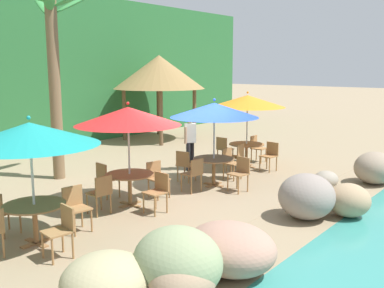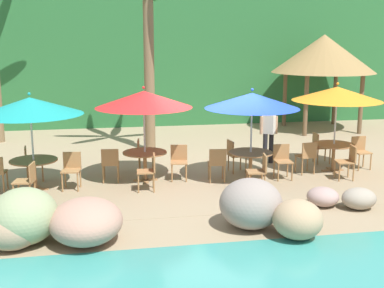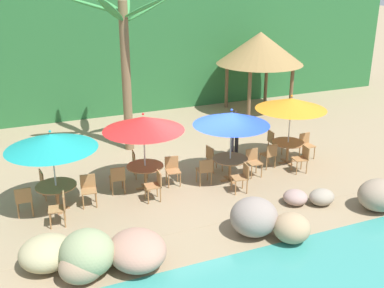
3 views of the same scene
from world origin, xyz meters
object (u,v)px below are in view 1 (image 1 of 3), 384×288
chair_red_left (101,192)px  chair_teal_inland (1,210)px  chair_teal_seaward (75,205)px  chair_blue_inland (185,164)px  palm_tree_second (52,42)px  chair_orange_left (237,156)px  waiter_in_white (190,138)px  chair_blue_right (240,172)px  chair_orange_right (270,154)px  chair_teal_right (62,228)px  chair_orange_seaward (256,147)px  chair_blue_left (194,173)px  chair_red_right (158,189)px  umbrella_red (128,116)px  chair_red_seaward (157,176)px  chair_blue_seaward (230,161)px  chair_red_inland (105,177)px  dining_table_teal (35,211)px  chair_orange_inland (224,148)px  dining_table_blue (214,163)px  palapa_hut (159,72)px  umbrella_orange (248,101)px  dining_table_orange (247,148)px  umbrella_blue (214,110)px  dining_table_red (130,179)px  umbrella_teal (30,134)px

chair_red_left → chair_teal_inland: bearing=165.4°
chair_teal_seaward → chair_blue_inland: same height
chair_teal_seaward → palm_tree_second: palm_tree_second is taller
chair_orange_left → waiter_in_white: waiter_in_white is taller
chair_red_left → chair_blue_right: (3.42, -1.31, 0.00)m
chair_blue_right → waiter_in_white: size_ratio=0.51×
chair_teal_seaward → chair_orange_right: 6.83m
chair_teal_right → chair_orange_right: same height
chair_teal_seaward → chair_orange_seaward: same height
chair_blue_left → chair_red_right: bearing=-167.7°
umbrella_red → waiter_in_white: (3.60, 1.15, -1.07)m
chair_red_seaward → chair_blue_seaward: size_ratio=1.00×
chair_red_inland → palm_tree_second: bearing=80.2°
dining_table_teal → chair_orange_right: chair_orange_right is taller
chair_blue_left → waiter_in_white: bearing=41.2°
chair_orange_right → chair_orange_inland: bearing=90.7°
chair_blue_left → waiter_in_white: size_ratio=0.51×
chair_teal_right → chair_orange_left: same height
dining_table_blue → palapa_hut: (4.71, 6.34, 2.27)m
chair_blue_left → chair_orange_inland: bearing=22.7°
chair_teal_inland → chair_red_right: bearing=-25.3°
chair_teal_seaward → chair_orange_right: size_ratio=1.00×
chair_red_right → chair_blue_inland: (2.36, 1.20, 0.00)m
chair_red_left → umbrella_orange: umbrella_orange is taller
dining_table_orange → chair_orange_inland: chair_orange_inland is taller
umbrella_blue → chair_orange_right: 2.90m
dining_table_orange → chair_orange_right: 0.86m
dining_table_red → chair_orange_left: (4.22, -0.16, -0.10)m
chair_teal_seaward → chair_red_left: size_ratio=1.00×
chair_red_right → dining_table_orange: (5.02, 0.89, 0.10)m
chair_teal_right → chair_orange_inland: (7.68, 2.09, 0.00)m
umbrella_blue → chair_teal_inland: bearing=169.8°
chair_red_left → chair_blue_seaward: 4.32m
chair_orange_left → chair_orange_inland: bearing=52.7°
dining_table_red → umbrella_orange: size_ratio=0.46×
chair_orange_left → palapa_hut: (3.08, 6.01, 2.38)m
chair_orange_right → palapa_hut: bearing=71.3°
dining_table_red → chair_blue_right: 2.89m
umbrella_orange → chair_orange_right: (-0.01, -0.85, -1.57)m
chair_teal_seaward → chair_orange_seaward: bearing=4.1°
chair_red_inland → chair_blue_right: same height
chair_blue_left → palm_tree_second: palm_tree_second is taller
chair_red_left → chair_blue_right: same height
umbrella_red → chair_red_seaward: bearing=-2.1°
umbrella_blue → chair_orange_inland: umbrella_blue is taller
palapa_hut → umbrella_teal: bearing=-148.0°
chair_blue_right → chair_orange_right: size_ratio=1.00×
umbrella_teal → umbrella_orange: (7.68, 0.38, 0.08)m
chair_teal_inland → chair_orange_right: (7.85, -1.30, 0.00)m
chair_orange_left → chair_blue_left: bearing=-172.5°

